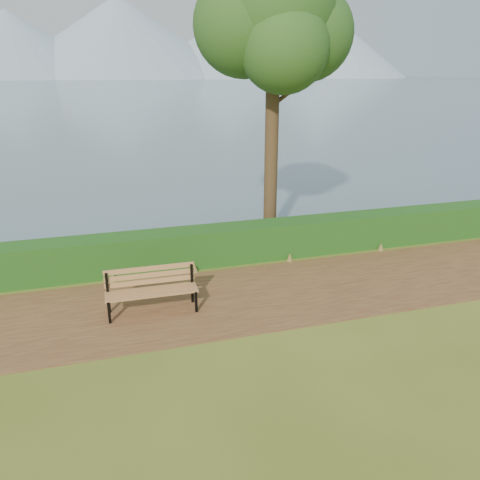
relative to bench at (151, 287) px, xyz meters
name	(u,v)px	position (x,y,z in m)	size (l,w,h in m)	color
ground	(259,301)	(2.41, -0.26, -0.57)	(140.00, 140.00, 0.00)	#4C5F1B
path	(255,295)	(2.41, 0.04, -0.57)	(40.00, 3.40, 0.01)	#58301E
hedge	(229,244)	(2.41, 2.34, -0.07)	(32.00, 0.85, 1.00)	#1B4A15
water	(101,82)	(2.41, 259.74, -0.57)	(700.00, 510.00, 0.00)	slate
mountains	(82,41)	(-6.76, 405.79, 27.12)	(585.00, 190.00, 70.00)	#8196AC
bench	(151,287)	(0.00, 0.00, 0.00)	(1.99, 0.62, 0.99)	black
tree	(274,18)	(4.09, 3.71, 5.82)	(4.46, 3.77, 8.59)	#312014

